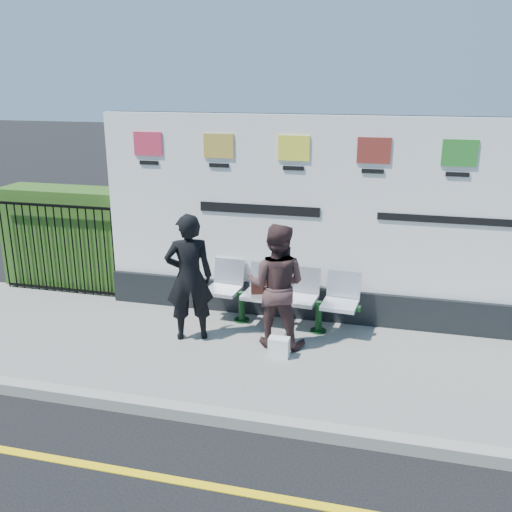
{
  "coord_description": "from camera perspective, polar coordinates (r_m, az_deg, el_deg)",
  "views": [
    {
      "loc": [
        0.86,
        -4.14,
        3.62
      ],
      "look_at": [
        -0.99,
        3.15,
        1.25
      ],
      "focal_mm": 40.0,
      "sensor_mm": 36.0,
      "label": 1
    }
  ],
  "objects": [
    {
      "name": "pavement",
      "position": [
        7.58,
        6.14,
        -10.61
      ],
      "size": [
        14.0,
        3.0,
        0.12
      ],
      "primitive_type": "cube",
      "color": "slate",
      "rests_on": "ground"
    },
    {
      "name": "yellow_line",
      "position": [
        5.56,
        2.07,
        -23.04
      ],
      "size": [
        14.0,
        0.1,
        0.01
      ],
      "primitive_type": "cube",
      "color": "yellow",
      "rests_on": "ground"
    },
    {
      "name": "railing",
      "position": [
        10.04,
        -19.24,
        0.71
      ],
      "size": [
        2.05,
        0.06,
        1.54
      ],
      "primitive_type": null,
      "color": "black",
      "rests_on": "pavement"
    },
    {
      "name": "bench",
      "position": [
        8.35,
        2.36,
        -5.5
      ],
      "size": [
        2.28,
        0.76,
        0.48
      ],
      "primitive_type": null,
      "rotation": [
        0.0,
        0.0,
        -0.08
      ],
      "color": "silver",
      "rests_on": "pavement"
    },
    {
      "name": "woman_left",
      "position": [
        7.81,
        -6.71,
        -2.13
      ],
      "size": [
        0.77,
        0.65,
        1.78
      ],
      "primitive_type": "imported",
      "rotation": [
        0.0,
        0.0,
        3.55
      ],
      "color": "black",
      "rests_on": "pavement"
    },
    {
      "name": "billboard",
      "position": [
        8.3,
        11.21,
        1.78
      ],
      "size": [
        8.0,
        0.3,
        3.0
      ],
      "color": "black",
      "rests_on": "pavement"
    },
    {
      "name": "carrier_bag_white",
      "position": [
        7.52,
        2.31,
        -9.11
      ],
      "size": [
        0.27,
        0.16,
        0.27
      ],
      "primitive_type": "cube",
      "color": "white",
      "rests_on": "pavement"
    },
    {
      "name": "kerb",
      "position": [
        6.31,
        4.08,
        -16.81
      ],
      "size": [
        14.0,
        0.18,
        0.14
      ],
      "primitive_type": "cube",
      "color": "gray",
      "rests_on": "ground"
    },
    {
      "name": "handbag_brown",
      "position": [
        8.31,
        0.44,
        -3.04
      ],
      "size": [
        0.3,
        0.19,
        0.21
      ],
      "primitive_type": "cube",
      "rotation": [
        0.0,
        0.0,
        0.31
      ],
      "color": "black",
      "rests_on": "bench"
    },
    {
      "name": "woman_right",
      "position": [
        7.59,
        2.04,
        -2.97
      ],
      "size": [
        0.84,
        0.66,
        1.7
      ],
      "primitive_type": "imported",
      "rotation": [
        0.0,
        0.0,
        3.11
      ],
      "color": "#3C2727",
      "rests_on": "pavement"
    },
    {
      "name": "hedge",
      "position": [
        10.38,
        -17.95,
        1.83
      ],
      "size": [
        2.35,
        0.7,
        1.7
      ],
      "primitive_type": "cube",
      "color": "#2C5319",
      "rests_on": "pavement"
    },
    {
      "name": "ground",
      "position": [
        5.57,
        2.07,
        -23.08
      ],
      "size": [
        80.0,
        80.0,
        0.0
      ],
      "primitive_type": "plane",
      "color": "black"
    }
  ]
}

